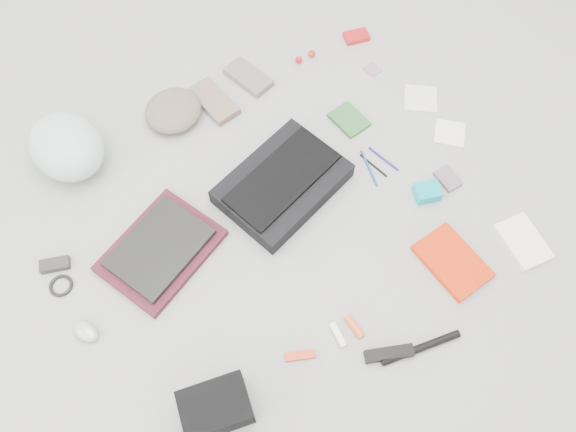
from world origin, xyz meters
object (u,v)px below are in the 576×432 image
laptop (160,248)px  bike_helmet (66,146)px  messenger_bag (283,184)px  camera_bag (216,407)px  book_red (452,261)px  accordion_wallet (427,192)px

laptop → bike_helmet: bearing=80.2°
messenger_bag → camera_bag: (-0.55, -0.54, 0.03)m
messenger_bag → laptop: bearing=163.8°
messenger_bag → laptop: 0.47m
camera_bag → book_red: camera_bag is taller
bike_helmet → book_red: bearing=-59.2°
bike_helmet → book_red: (0.90, -1.02, -0.08)m
laptop → accordion_wallet: (0.88, -0.29, -0.01)m
messenger_bag → bike_helmet: 0.76m
bike_helmet → book_red: size_ratio=1.28×
laptop → bike_helmet: bike_helmet is taller
bike_helmet → accordion_wallet: (0.99, -0.78, -0.07)m
camera_bag → accordion_wallet: size_ratio=2.24×
laptop → book_red: size_ratio=1.32×
book_red → laptop: bearing=142.3°
laptop → book_red: 0.96m
accordion_wallet → camera_bag: bearing=-146.5°
laptop → camera_bag: camera_bag is taller
camera_bag → accordion_wallet: camera_bag is taller
bike_helmet → messenger_bag: bearing=-51.2°
messenger_bag → camera_bag: size_ratio=2.20×
book_red → accordion_wallet: size_ratio=2.75×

